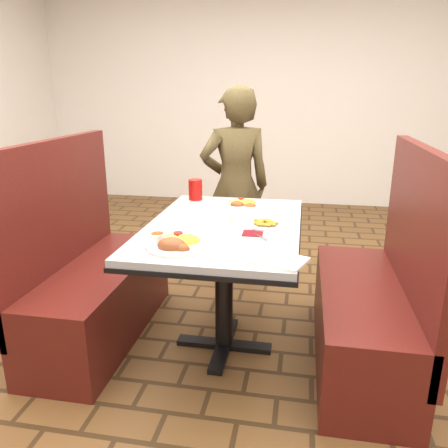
% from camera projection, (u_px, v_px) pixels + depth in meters
% --- Properties ---
extents(dining_table, '(0.81, 1.21, 0.75)m').
position_uv_depth(dining_table, '(224.00, 241.00, 2.35)').
color(dining_table, '#ADAFB2').
rests_on(dining_table, ground).
extents(booth_bench_left, '(0.47, 1.20, 1.17)m').
position_uv_depth(booth_bench_left, '(92.00, 285.00, 2.59)').
color(booth_bench_left, '#5C1B15').
rests_on(booth_bench_left, ground).
extents(booth_bench_right, '(0.47, 1.20, 1.17)m').
position_uv_depth(booth_bench_right, '(372.00, 308.00, 2.31)').
color(booth_bench_right, '#5C1B15').
rests_on(booth_bench_right, ground).
extents(diner_person, '(0.62, 0.52, 1.47)m').
position_uv_depth(diner_person, '(235.00, 186.00, 3.30)').
color(diner_person, brown).
rests_on(diner_person, ground).
extents(near_dinner_plate, '(0.30, 0.30, 0.09)m').
position_uv_depth(near_dinner_plate, '(177.00, 240.00, 1.98)').
color(near_dinner_plate, white).
rests_on(near_dinner_plate, dining_table).
extents(far_dinner_plate, '(0.25, 0.25, 0.06)m').
position_uv_depth(far_dinner_plate, '(243.00, 202.00, 2.68)').
color(far_dinner_plate, white).
rests_on(far_dinner_plate, dining_table).
extents(plantain_plate, '(0.20, 0.20, 0.03)m').
position_uv_depth(plantain_plate, '(265.00, 224.00, 2.28)').
color(plantain_plate, white).
rests_on(plantain_plate, dining_table).
extents(maroon_napkin, '(0.10, 0.10, 0.00)m').
position_uv_depth(maroon_napkin, '(253.00, 233.00, 2.17)').
color(maroon_napkin, '#5E0E14').
rests_on(maroon_napkin, dining_table).
extents(spoon_utensil, '(0.08, 0.10, 0.00)m').
position_uv_depth(spoon_utensil, '(260.00, 237.00, 2.11)').
color(spoon_utensil, silver).
rests_on(spoon_utensil, dining_table).
extents(red_tumbler, '(0.09, 0.09, 0.13)m').
position_uv_depth(red_tumbler, '(195.00, 190.00, 2.82)').
color(red_tumbler, '#B3100B').
rests_on(red_tumbler, dining_table).
extents(paper_napkin, '(0.27, 0.23, 0.01)m').
position_uv_depth(paper_napkin, '(278.00, 260.00, 1.82)').
color(paper_napkin, white).
rests_on(paper_napkin, dining_table).
extents(knife_utensil, '(0.01, 0.15, 0.00)m').
position_uv_depth(knife_utensil, '(187.00, 244.00, 2.00)').
color(knife_utensil, silver).
rests_on(knife_utensil, dining_table).
extents(fork_utensil, '(0.08, 0.12, 0.00)m').
position_uv_depth(fork_utensil, '(194.00, 245.00, 1.98)').
color(fork_utensil, silver).
rests_on(fork_utensil, dining_table).
extents(lettuce_shreds, '(0.28, 0.32, 0.00)m').
position_uv_depth(lettuce_shreds, '(233.00, 221.00, 2.37)').
color(lettuce_shreds, '#92C44E').
rests_on(lettuce_shreds, dining_table).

